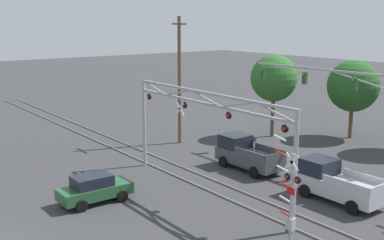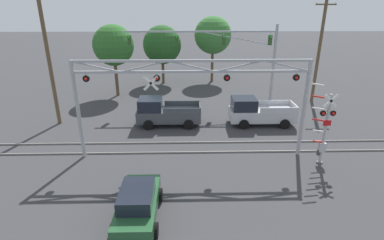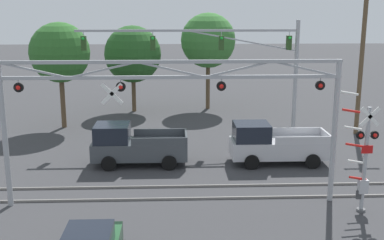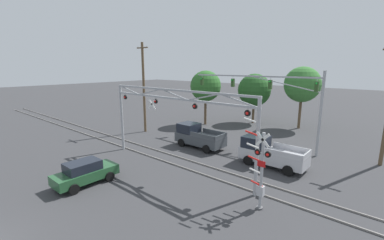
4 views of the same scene
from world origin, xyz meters
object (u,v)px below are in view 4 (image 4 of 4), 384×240
object	(u,v)px
crossing_gantry	(174,111)
background_tree_beyond_span	(254,90)
utility_pole_left	(144,87)
background_tree_far_left_verge	(302,85)
sedan_waiting	(85,172)
traffic_signal_span	(279,93)
pickup_truck_lead	(198,136)
pickup_truck_following	(269,153)
crossing_signal_mast	(260,173)
background_tree_far_right_verge	(206,86)

from	to	relation	value
crossing_gantry	background_tree_beyond_span	size ratio (longest dim) A/B	2.04
utility_pole_left	background_tree_beyond_span	xyz separation A→B (m)	(7.35, 12.58, -0.79)
background_tree_far_left_verge	sedan_waiting	bearing A→B (deg)	-102.17
traffic_signal_span	utility_pole_left	distance (m)	14.67
crossing_gantry	utility_pole_left	size ratio (longest dim) A/B	1.33
pickup_truck_lead	pickup_truck_following	xyz separation A→B (m)	(7.18, -0.06, 0.00)
crossing_signal_mast	background_tree_far_right_verge	size ratio (longest dim) A/B	0.70
crossing_signal_mast	crossing_gantry	bearing A→B (deg)	171.12
crossing_signal_mast	pickup_truck_following	xyz separation A→B (m)	(-2.23, 6.21, -1.02)
pickup_truck_following	utility_pole_left	world-z (taller)	utility_pole_left
traffic_signal_span	background_tree_far_left_verge	size ratio (longest dim) A/B	1.74
utility_pole_left	background_tree_far_left_verge	size ratio (longest dim) A/B	1.35
pickup_truck_lead	sedan_waiting	distance (m)	10.90
traffic_signal_span	sedan_waiting	xyz separation A→B (m)	(-6.26, -15.45, -4.34)
utility_pole_left	background_tree_far_right_verge	size ratio (longest dim) A/B	1.44
crossing_gantry	pickup_truck_following	world-z (taller)	crossing_gantry
utility_pole_left	background_tree_beyond_span	world-z (taller)	utility_pole_left
crossing_signal_mast	utility_pole_left	distance (m)	19.27
crossing_signal_mast	background_tree_far_left_verge	distance (m)	20.91
traffic_signal_span	pickup_truck_following	bearing A→B (deg)	-72.61
sedan_waiting	background_tree_far_left_verge	size ratio (longest dim) A/B	0.53
crossing_gantry	pickup_truck_lead	bearing A→B (deg)	110.78
sedan_waiting	utility_pole_left	xyz separation A→B (m)	(-7.83, 11.37, 4.43)
background_tree_far_left_verge	background_tree_far_right_verge	bearing A→B (deg)	-150.52
pickup_truck_lead	pickup_truck_following	world-z (taller)	same
sedan_waiting	utility_pole_left	world-z (taller)	utility_pole_left
background_tree_beyond_span	pickup_truck_following	bearing A→B (deg)	-58.03
sedan_waiting	background_tree_beyond_span	xyz separation A→B (m)	(-0.48, 23.95, 3.64)
pickup_truck_lead	sedan_waiting	size ratio (longest dim) A/B	1.21
traffic_signal_span	sedan_waiting	size ratio (longest dim) A/B	3.29
crossing_signal_mast	pickup_truck_lead	xyz separation A→B (m)	(-9.41, 6.26, -1.02)
traffic_signal_span	background_tree_beyond_span	xyz separation A→B (m)	(-6.74, 8.50, -0.70)
pickup_truck_following	background_tree_far_right_verge	world-z (taller)	background_tree_far_right_verge
crossing_gantry	background_tree_far_left_verge	xyz separation A→B (m)	(2.87, 18.96, 1.03)
crossing_gantry	background_tree_beyond_span	xyz separation A→B (m)	(-2.94, 18.16, 0.08)
background_tree_beyond_span	background_tree_far_right_verge	distance (m)	6.61
traffic_signal_span	pickup_truck_lead	xyz separation A→B (m)	(-5.73, -4.57, -4.12)
crossing_gantry	traffic_signal_span	size ratio (longest dim) A/B	1.03
crossing_gantry	pickup_truck_lead	size ratio (longest dim) A/B	2.79
pickup_truck_following	crossing_signal_mast	bearing A→B (deg)	-70.23
pickup_truck_lead	sedan_waiting	world-z (taller)	pickup_truck_lead
pickup_truck_following	background_tree_far_left_verge	size ratio (longest dim) A/B	0.66
crossing_signal_mast	pickup_truck_following	bearing A→B (deg)	109.77
crossing_gantry	background_tree_far_right_verge	xyz separation A→B (m)	(-7.29, 13.21, 0.67)
pickup_truck_lead	background_tree_beyond_span	xyz separation A→B (m)	(-1.01, 13.06, 3.42)
utility_pole_left	background_tree_far_right_verge	bearing A→B (deg)	68.51
traffic_signal_span	background_tree_far_right_verge	bearing A→B (deg)	162.24
background_tree_beyond_span	crossing_signal_mast	bearing A→B (deg)	-61.67
crossing_signal_mast	background_tree_beyond_span	world-z (taller)	background_tree_beyond_span
pickup_truck_following	background_tree_far_right_verge	xyz separation A→B (m)	(-12.54, 8.17, 4.01)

